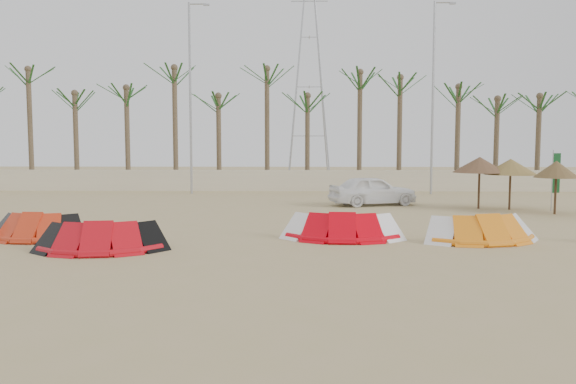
{
  "coord_description": "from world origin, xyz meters",
  "views": [
    {
      "loc": [
        0.44,
        -12.72,
        2.89
      ],
      "look_at": [
        0.0,
        6.0,
        1.3
      ],
      "focal_mm": 35.0,
      "sensor_mm": 36.0,
      "label": 1
    }
  ],
  "objects_px": {
    "kite_red_left": "(39,225)",
    "parasol_left": "(480,165)",
    "parasol_right": "(511,167)",
    "car": "(373,190)",
    "parasol_mid": "(556,169)",
    "kite_red_mid": "(105,234)",
    "kite_orange": "(480,226)",
    "kite_red_right": "(342,224)"
  },
  "relations": [
    {
      "from": "kite_red_left",
      "to": "parasol_left",
      "type": "distance_m",
      "value": 18.18
    },
    {
      "from": "parasol_right",
      "to": "car",
      "type": "bearing_deg",
      "value": 163.93
    },
    {
      "from": "parasol_left",
      "to": "parasol_mid",
      "type": "xyz_separation_m",
      "value": [
        2.55,
        -1.92,
        -0.12
      ]
    },
    {
      "from": "kite_red_mid",
      "to": "kite_orange",
      "type": "xyz_separation_m",
      "value": [
        10.81,
        1.76,
        0.0
      ]
    },
    {
      "from": "kite_red_mid",
      "to": "parasol_right",
      "type": "bearing_deg",
      "value": 33.9
    },
    {
      "from": "kite_red_left",
      "to": "car",
      "type": "distance_m",
      "value": 15.08
    },
    {
      "from": "kite_orange",
      "to": "parasol_left",
      "type": "bearing_deg",
      "value": 72.82
    },
    {
      "from": "kite_red_left",
      "to": "parasol_right",
      "type": "bearing_deg",
      "value": 25.1
    },
    {
      "from": "kite_orange",
      "to": "car",
      "type": "bearing_deg",
      "value": 101.51
    },
    {
      "from": "kite_red_left",
      "to": "kite_red_right",
      "type": "relative_size",
      "value": 0.84
    },
    {
      "from": "kite_red_left",
      "to": "parasol_left",
      "type": "xyz_separation_m",
      "value": [
        16.04,
        8.4,
        1.57
      ]
    },
    {
      "from": "kite_red_left",
      "to": "kite_orange",
      "type": "height_order",
      "value": "same"
    },
    {
      "from": "parasol_mid",
      "to": "car",
      "type": "relative_size",
      "value": 0.54
    },
    {
      "from": "parasol_left",
      "to": "parasol_right",
      "type": "bearing_deg",
      "value": -12.75
    },
    {
      "from": "kite_red_left",
      "to": "car",
      "type": "relative_size",
      "value": 0.73
    },
    {
      "from": "kite_red_right",
      "to": "parasol_mid",
      "type": "height_order",
      "value": "parasol_mid"
    },
    {
      "from": "kite_red_right",
      "to": "kite_orange",
      "type": "distance_m",
      "value": 4.16
    },
    {
      "from": "kite_orange",
      "to": "parasol_left",
      "type": "distance_m",
      "value": 8.92
    },
    {
      "from": "kite_red_left",
      "to": "kite_orange",
      "type": "distance_m",
      "value": 13.45
    },
    {
      "from": "kite_red_mid",
      "to": "kite_red_right",
      "type": "relative_size",
      "value": 0.98
    },
    {
      "from": "kite_red_left",
      "to": "kite_red_right",
      "type": "xyz_separation_m",
      "value": [
        9.3,
        0.36,
        0.0
      ]
    },
    {
      "from": "parasol_left",
      "to": "car",
      "type": "bearing_deg",
      "value": 163.03
    },
    {
      "from": "parasol_mid",
      "to": "parasol_right",
      "type": "height_order",
      "value": "parasol_right"
    },
    {
      "from": "kite_red_left",
      "to": "car",
      "type": "bearing_deg",
      "value": 40.53
    },
    {
      "from": "kite_red_mid",
      "to": "kite_red_right",
      "type": "xyz_separation_m",
      "value": [
        6.66,
        2.1,
        0.0
      ]
    },
    {
      "from": "kite_red_mid",
      "to": "parasol_left",
      "type": "bearing_deg",
      "value": 37.14
    },
    {
      "from": "kite_red_mid",
      "to": "car",
      "type": "bearing_deg",
      "value": 52.64
    },
    {
      "from": "kite_red_left",
      "to": "kite_orange",
      "type": "relative_size",
      "value": 0.82
    },
    {
      "from": "kite_red_mid",
      "to": "parasol_left",
      "type": "distance_m",
      "value": 16.88
    },
    {
      "from": "kite_red_right",
      "to": "car",
      "type": "distance_m",
      "value": 9.69
    },
    {
      "from": "kite_red_left",
      "to": "kite_red_mid",
      "type": "xyz_separation_m",
      "value": [
        2.64,
        -1.75,
        0.0
      ]
    },
    {
      "from": "kite_red_mid",
      "to": "parasol_mid",
      "type": "bearing_deg",
      "value": 27.3
    },
    {
      "from": "kite_red_mid",
      "to": "parasol_right",
      "type": "height_order",
      "value": "parasol_right"
    },
    {
      "from": "car",
      "to": "parasol_right",
      "type": "bearing_deg",
      "value": -123.31
    },
    {
      "from": "parasol_mid",
      "to": "parasol_left",
      "type": "bearing_deg",
      "value": 143.02
    },
    {
      "from": "parasol_right",
      "to": "car",
      "type": "distance_m",
      "value": 6.21
    },
    {
      "from": "kite_orange",
      "to": "car",
      "type": "height_order",
      "value": "car"
    },
    {
      "from": "kite_red_right",
      "to": "parasol_right",
      "type": "distance_m",
      "value": 11.25
    },
    {
      "from": "kite_red_mid",
      "to": "parasol_left",
      "type": "height_order",
      "value": "parasol_left"
    },
    {
      "from": "kite_red_left",
      "to": "kite_orange",
      "type": "bearing_deg",
      "value": 0.05
    },
    {
      "from": "kite_red_mid",
      "to": "kite_orange",
      "type": "relative_size",
      "value": 0.96
    },
    {
      "from": "kite_red_right",
      "to": "parasol_mid",
      "type": "distance_m",
      "value": 11.22
    }
  ]
}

